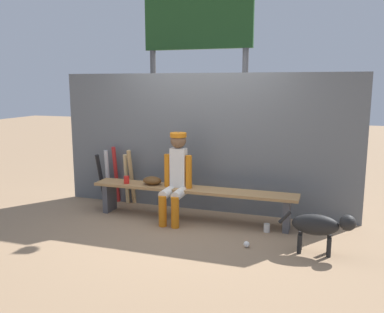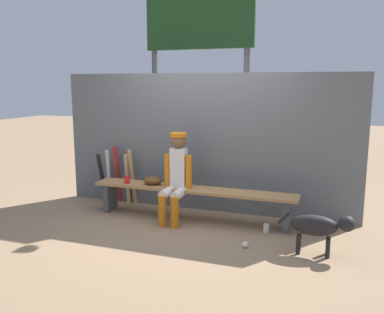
# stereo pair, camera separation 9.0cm
# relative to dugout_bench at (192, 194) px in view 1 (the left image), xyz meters

# --- Properties ---
(ground_plane) EXTENTS (30.00, 30.00, 0.00)m
(ground_plane) POSITION_rel_dugout_bench_xyz_m (0.00, 0.00, -0.37)
(ground_plane) COLOR #937556
(chainlink_fence) EXTENTS (4.56, 0.03, 2.06)m
(chainlink_fence) POSITION_rel_dugout_bench_xyz_m (0.00, 0.50, 0.66)
(chainlink_fence) COLOR #595E63
(chainlink_fence) RESTS_ON ground_plane
(dugout_bench) EXTENTS (2.94, 0.36, 0.46)m
(dugout_bench) POSITION_rel_dugout_bench_xyz_m (0.00, 0.00, 0.00)
(dugout_bench) COLOR #AD7F4C
(dugout_bench) RESTS_ON ground_plane
(player_seated) EXTENTS (0.41, 0.55, 1.24)m
(player_seated) POSITION_rel_dugout_bench_xyz_m (-0.20, -0.11, 0.30)
(player_seated) COLOR silver
(player_seated) RESTS_ON ground_plane
(baseball_glove) EXTENTS (0.28, 0.20, 0.12)m
(baseball_glove) POSITION_rel_dugout_bench_xyz_m (-0.61, 0.00, 0.15)
(baseball_glove) COLOR #593819
(baseball_glove) RESTS_ON dugout_bench
(bat_wood_tan) EXTENTS (0.08, 0.25, 0.90)m
(bat_wood_tan) POSITION_rel_dugout_bench_xyz_m (-1.14, 0.39, 0.08)
(bat_wood_tan) COLOR tan
(bat_wood_tan) RESTS_ON ground_plane
(bat_wood_natural) EXTENTS (0.09, 0.16, 0.81)m
(bat_wood_natural) POSITION_rel_dugout_bench_xyz_m (-1.25, 0.42, 0.03)
(bat_wood_natural) COLOR tan
(bat_wood_natural) RESTS_ON ground_plane
(bat_aluminum_red) EXTENTS (0.07, 0.19, 0.93)m
(bat_aluminum_red) POSITION_rel_dugout_bench_xyz_m (-1.43, 0.42, 0.09)
(bat_aluminum_red) COLOR #B22323
(bat_aluminum_red) RESTS_ON ground_plane
(bat_aluminum_silver) EXTENTS (0.08, 0.15, 0.87)m
(bat_aluminum_silver) POSITION_rel_dugout_bench_xyz_m (-1.55, 0.35, 0.07)
(bat_aluminum_silver) COLOR #B7B7BC
(bat_aluminum_silver) RESTS_ON ground_plane
(bat_aluminum_black) EXTENTS (0.09, 0.24, 0.81)m
(bat_aluminum_black) POSITION_rel_dugout_bench_xyz_m (-1.66, 0.34, 0.03)
(bat_aluminum_black) COLOR black
(bat_aluminum_black) RESTS_ON ground_plane
(baseball) EXTENTS (0.07, 0.07, 0.07)m
(baseball) POSITION_rel_dugout_bench_xyz_m (0.93, -0.74, -0.33)
(baseball) COLOR white
(baseball) RESTS_ON ground_plane
(cup_on_ground) EXTENTS (0.08, 0.08, 0.11)m
(cup_on_ground) POSITION_rel_dugout_bench_xyz_m (1.08, -0.15, -0.32)
(cup_on_ground) COLOR silver
(cup_on_ground) RESTS_ON ground_plane
(cup_on_bench) EXTENTS (0.08, 0.08, 0.11)m
(cup_on_bench) POSITION_rel_dugout_bench_xyz_m (-0.99, -0.06, 0.15)
(cup_on_bench) COLOR red
(cup_on_bench) RESTS_ON dugout_bench
(scoreboard) EXTENTS (2.17, 0.27, 3.72)m
(scoreboard) POSITION_rel_dugout_bench_xyz_m (-0.36, 1.51, 2.23)
(scoreboard) COLOR #3F3F42
(scoreboard) RESTS_ON ground_plane
(dog) EXTENTS (0.84, 0.20, 0.49)m
(dog) POSITION_rel_dugout_bench_xyz_m (1.75, -0.66, -0.04)
(dog) COLOR black
(dog) RESTS_ON ground_plane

